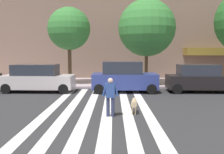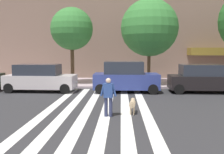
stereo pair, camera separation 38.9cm
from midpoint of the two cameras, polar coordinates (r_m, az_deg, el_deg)
ground_plane at (r=11.18m, az=-10.06°, el=-8.31°), size 160.00×160.00×0.00m
sidewalk_far at (r=21.24m, az=-4.20°, el=-1.26°), size 80.00×6.00×0.15m
crosswalk_stripes at (r=10.98m, az=-2.86°, el=-8.47°), size 4.95×14.11×0.01m
parked_car_behind_first at (r=17.39m, az=-15.85°, el=-0.25°), size 4.78×1.99×1.88m
parked_car_third_in_line at (r=16.54m, az=3.84°, el=-0.07°), size 4.36×2.02×2.08m
parked_car_fourth_in_line at (r=17.47m, az=20.84°, el=-0.42°), size 4.44×2.00×1.88m
street_tree_nearest at (r=20.04m, az=-8.80°, el=11.01°), size 3.38×3.38×6.09m
street_tree_middle at (r=19.66m, az=9.30°, el=11.27°), size 4.47×4.47×6.67m
pedestrian_dog_walker at (r=10.27m, az=0.23°, el=-4.21°), size 0.71×0.28×1.64m
dog_on_leash at (r=10.91m, az=5.84°, el=-6.21°), size 0.32×0.96×0.65m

